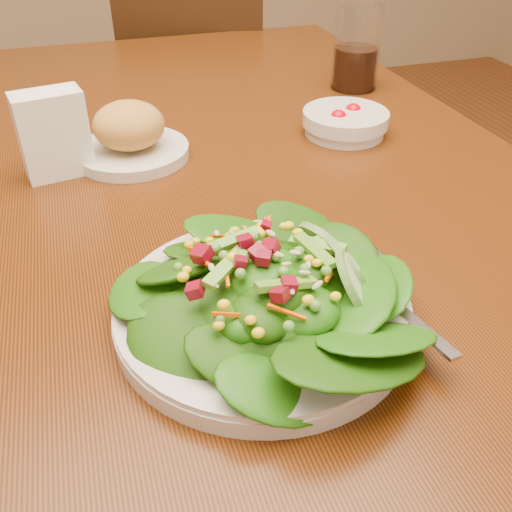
% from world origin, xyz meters
% --- Properties ---
extents(ground_plane, '(5.00, 5.00, 0.00)m').
position_xyz_m(ground_plane, '(0.00, 0.00, 0.00)').
color(ground_plane, brown).
extents(dining_table, '(0.90, 1.40, 0.75)m').
position_xyz_m(dining_table, '(0.00, 0.00, 0.65)').
color(dining_table, '#5C2A09').
rests_on(dining_table, ground_plane).
extents(chair_far, '(0.47, 0.47, 0.84)m').
position_xyz_m(chair_far, '(0.15, 0.85, 0.45)').
color(chair_far, black).
rests_on(chair_far, ground_plane).
extents(salad_plate, '(0.28, 0.28, 0.08)m').
position_xyz_m(salad_plate, '(-0.03, -0.35, 0.78)').
color(salad_plate, silver).
rests_on(salad_plate, dining_table).
extents(bread_plate, '(0.16, 0.16, 0.08)m').
position_xyz_m(bread_plate, '(-0.11, 0.04, 0.78)').
color(bread_plate, silver).
rests_on(bread_plate, dining_table).
extents(tomato_bowl, '(0.13, 0.13, 0.04)m').
position_xyz_m(tomato_bowl, '(0.22, 0.03, 0.77)').
color(tomato_bowl, silver).
rests_on(tomato_bowl, dining_table).
extents(drinking_glass, '(0.09, 0.09, 0.15)m').
position_xyz_m(drinking_glass, '(0.33, 0.22, 0.81)').
color(drinking_glass, silver).
rests_on(drinking_glass, dining_table).
extents(napkin_holder, '(0.10, 0.06, 0.12)m').
position_xyz_m(napkin_holder, '(-0.21, 0.02, 0.81)').
color(napkin_holder, white).
rests_on(napkin_holder, dining_table).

